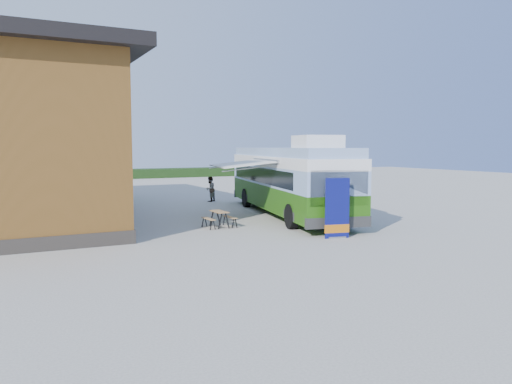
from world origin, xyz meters
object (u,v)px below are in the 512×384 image
banner (337,214)px  person_b (210,189)px  slurry_tanker (88,179)px  picnic_table (219,215)px  person_a (110,198)px  bus (288,178)px

banner → person_b: bearing=100.4°
banner → slurry_tanker: slurry_tanker is taller
picnic_table → slurry_tanker: bearing=101.6°
person_a → person_b: (6.80, 2.80, 0.02)m
picnic_table → person_a: 7.77m
person_a → person_b: size_ratio=0.97×
banner → slurry_tanker: 20.17m
picnic_table → slurry_tanker: slurry_tanker is taller
bus → person_a: bus is taller
person_b → slurry_tanker: 8.39m
bus → slurry_tanker: bearing=134.7°
picnic_table → person_a: person_a is taller
banner → person_b: 14.24m
picnic_table → slurry_tanker: size_ratio=0.20×
picnic_table → person_a: (-3.38, 7.00, 0.25)m
person_b → slurry_tanker: size_ratio=0.25×
person_b → person_a: bearing=-13.3°
banner → person_a: size_ratio=1.49×
person_a → slurry_tanker: (-0.00, 7.67, 0.60)m
person_a → bus: bearing=-77.6°
banner → picnic_table: size_ratio=1.81×
slurry_tanker → person_a: bearing=-82.6°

